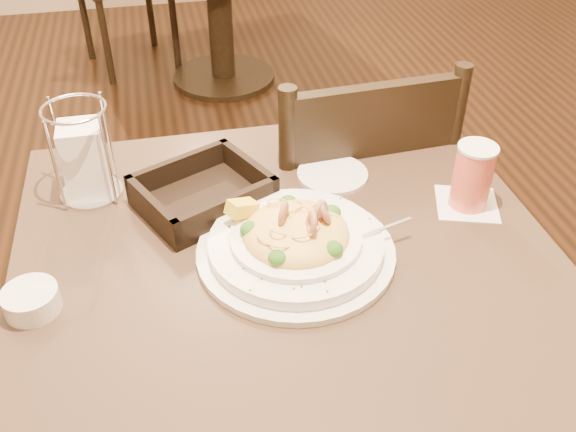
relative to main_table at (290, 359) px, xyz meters
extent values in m
cylinder|color=black|center=(0.00, 0.00, -0.14)|extent=(0.12, 0.12, 0.70)
cube|color=brown|center=(0.00, 0.00, 0.23)|extent=(0.90, 0.90, 0.03)
cylinder|color=black|center=(0.15, 2.29, -0.50)|extent=(0.52, 0.52, 0.03)
cylinder|color=black|center=(0.15, 2.29, -0.14)|extent=(0.12, 0.12, 0.70)
cube|color=black|center=(0.22, 0.47, -0.07)|extent=(0.45, 0.45, 0.04)
cylinder|color=black|center=(0.39, 0.66, -0.30)|extent=(0.04, 0.04, 0.43)
cylinder|color=black|center=(0.03, 0.64, -0.30)|extent=(0.04, 0.04, 0.43)
cylinder|color=black|center=(0.41, 0.30, -0.30)|extent=(0.04, 0.04, 0.43)
cylinder|color=black|center=(0.06, 0.28, -0.30)|extent=(0.04, 0.04, 0.43)
cylinder|color=black|center=(0.41, 0.30, 0.18)|extent=(0.04, 0.04, 0.46)
cylinder|color=black|center=(0.06, 0.28, 0.18)|extent=(0.04, 0.04, 0.46)
cube|color=black|center=(0.24, 0.29, 0.28)|extent=(0.36, 0.05, 0.22)
cylinder|color=black|center=(-0.18, 2.82, -0.30)|extent=(0.04, 0.04, 0.43)
cylinder|color=black|center=(-0.52, 2.71, -0.30)|extent=(0.04, 0.04, 0.43)
cylinder|color=black|center=(-0.06, 2.48, -0.30)|extent=(0.04, 0.04, 0.43)
cylinder|color=black|center=(-0.41, 2.37, -0.30)|extent=(0.04, 0.04, 0.43)
cylinder|color=white|center=(0.01, 0.02, 0.25)|extent=(0.33, 0.33, 0.01)
cylinder|color=white|center=(0.01, 0.02, 0.26)|extent=(0.29, 0.29, 0.02)
cylinder|color=white|center=(0.01, 0.02, 0.28)|extent=(0.22, 0.22, 0.01)
ellipsoid|color=#E2BB52|center=(0.01, 0.02, 0.28)|extent=(0.17, 0.17, 0.06)
cube|color=yellow|center=(-0.06, 0.08, 0.30)|extent=(0.06, 0.05, 0.04)
cube|color=silver|center=(0.15, 0.01, 0.28)|extent=(0.12, 0.03, 0.01)
cube|color=silver|center=(0.08, 0.01, 0.28)|extent=(0.03, 0.02, 0.00)
torus|color=#E2BB52|center=(-0.01, 0.02, 0.31)|extent=(0.04, 0.04, 0.02)
torus|color=#E2BB52|center=(0.03, 0.02, 0.31)|extent=(0.04, 0.04, 0.03)
torus|color=#E2BB52|center=(0.00, -0.01, 0.30)|extent=(0.05, 0.06, 0.02)
torus|color=#E2BB52|center=(-0.01, 0.01, 0.30)|extent=(0.04, 0.04, 0.02)
torus|color=#E2BB52|center=(-0.01, 0.08, 0.31)|extent=(0.04, 0.04, 0.02)
torus|color=#E2BB52|center=(-0.04, -0.01, 0.30)|extent=(0.04, 0.05, 0.04)
torus|color=#E2BB52|center=(0.03, 0.00, 0.31)|extent=(0.04, 0.04, 0.02)
torus|color=#E2BB52|center=(0.01, 0.06, 0.31)|extent=(0.05, 0.05, 0.02)
torus|color=#E2BB52|center=(-0.02, -0.02, 0.30)|extent=(0.06, 0.05, 0.02)
torus|color=#E2BB52|center=(0.06, 0.04, 0.30)|extent=(0.04, 0.06, 0.04)
torus|color=#E2BB52|center=(0.01, -0.02, 0.31)|extent=(0.05, 0.05, 0.03)
torus|color=#E2BB52|center=(0.07, 0.01, 0.30)|extent=(0.05, 0.05, 0.03)
torus|color=#E2BB52|center=(0.02, 0.08, 0.30)|extent=(0.05, 0.05, 0.01)
torus|color=#E2BB52|center=(0.03, 0.02, 0.31)|extent=(0.05, 0.04, 0.02)
torus|color=#E2BB52|center=(-0.01, 0.02, 0.29)|extent=(0.04, 0.04, 0.02)
torus|color=#E2BB52|center=(-0.02, -0.01, 0.31)|extent=(0.03, 0.03, 0.03)
torus|color=tan|center=(0.06, 0.01, 0.32)|extent=(0.03, 0.04, 0.04)
torus|color=tan|center=(0.03, -0.01, 0.32)|extent=(0.02, 0.04, 0.04)
torus|color=tan|center=(-0.01, 0.02, 0.32)|extent=(0.03, 0.04, 0.04)
torus|color=tan|center=(0.05, 0.01, 0.32)|extent=(0.04, 0.04, 0.04)
ellipsoid|color=#225513|center=(0.08, 0.05, 0.29)|extent=(0.03, 0.03, 0.02)
ellipsoid|color=#225513|center=(0.02, 0.09, 0.29)|extent=(0.03, 0.03, 0.02)
ellipsoid|color=#225513|center=(-0.06, 0.03, 0.29)|extent=(0.03, 0.03, 0.02)
ellipsoid|color=#225513|center=(-0.03, -0.04, 0.29)|extent=(0.03, 0.03, 0.02)
ellipsoid|color=#225513|center=(0.06, -0.04, 0.29)|extent=(0.03, 0.03, 0.02)
cube|color=#266619|center=(0.03, -0.09, 0.27)|extent=(0.00, 0.00, 0.00)
cube|color=#266619|center=(-0.08, -0.09, 0.27)|extent=(0.00, 0.00, 0.00)
cube|color=#266619|center=(0.15, 0.04, 0.27)|extent=(0.00, 0.00, 0.00)
cube|color=#266619|center=(0.00, -0.09, 0.27)|extent=(0.00, 0.00, 0.00)
cube|color=#266619|center=(-0.08, 0.08, 0.27)|extent=(0.00, 0.00, 0.00)
cube|color=#266619|center=(-0.08, 0.09, 0.27)|extent=(0.00, 0.00, 0.00)
cube|color=#266619|center=(0.03, -0.11, 0.27)|extent=(0.00, 0.00, 0.00)
cube|color=#266619|center=(-0.08, -0.04, 0.27)|extent=(0.00, 0.00, 0.00)
cube|color=#266619|center=(-0.02, -0.10, 0.27)|extent=(0.00, 0.00, 0.00)
cube|color=#266619|center=(-0.06, -0.07, 0.27)|extent=(0.00, 0.00, 0.00)
cube|color=#266619|center=(0.11, 0.11, 0.27)|extent=(0.00, 0.00, 0.00)
cube|color=#266619|center=(0.04, 0.13, 0.27)|extent=(0.00, 0.00, 0.00)
cube|color=#266619|center=(-0.09, 0.07, 0.27)|extent=(0.00, 0.00, 0.00)
cube|color=white|center=(0.35, 0.09, 0.24)|extent=(0.14, 0.14, 0.00)
cylinder|color=#F36956|center=(0.35, 0.09, 0.30)|extent=(0.07, 0.07, 0.12)
cylinder|color=white|center=(0.35, 0.09, 0.36)|extent=(0.07, 0.07, 0.01)
cube|color=black|center=(-0.12, 0.19, 0.25)|extent=(0.27, 0.25, 0.02)
cube|color=black|center=(-0.03, 0.23, 0.28)|extent=(0.09, 0.17, 0.04)
cube|color=black|center=(-0.21, 0.14, 0.28)|extent=(0.09, 0.17, 0.04)
cube|color=black|center=(-0.16, 0.26, 0.28)|extent=(0.20, 0.11, 0.04)
cube|color=black|center=(-0.09, 0.12, 0.28)|extent=(0.20, 0.11, 0.04)
cylinder|color=silver|center=(-0.32, 0.27, 0.24)|extent=(0.11, 0.11, 0.01)
torus|color=silver|center=(-0.32, 0.27, 0.42)|extent=(0.11, 0.11, 0.01)
cube|color=white|center=(-0.32, 0.27, 0.32)|extent=(0.09, 0.09, 0.14)
cylinder|color=silver|center=(-0.37, 0.22, 0.33)|extent=(0.01, 0.01, 0.18)
cylinder|color=silver|center=(-0.28, 0.22, 0.33)|extent=(0.01, 0.01, 0.18)
cylinder|color=silver|center=(-0.37, 0.31, 0.33)|extent=(0.01, 0.01, 0.18)
cylinder|color=silver|center=(-0.28, 0.31, 0.33)|extent=(0.01, 0.01, 0.18)
cylinder|color=white|center=(0.13, 0.23, 0.24)|extent=(0.16, 0.16, 0.01)
cylinder|color=white|center=(-0.40, -0.02, 0.26)|extent=(0.08, 0.08, 0.04)
camera|label=1|loc=(-0.17, -0.77, 0.94)|focal=40.00mm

